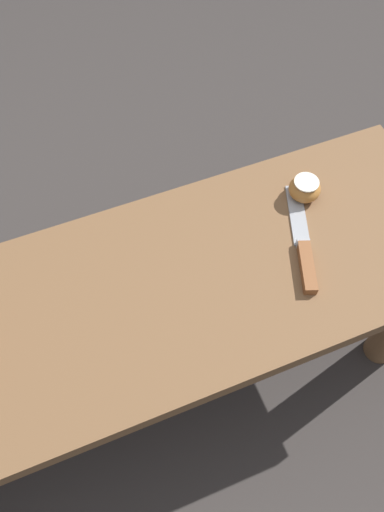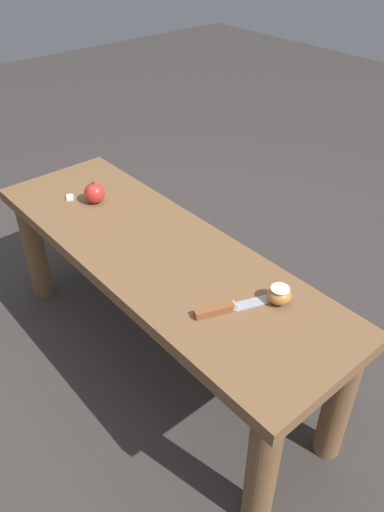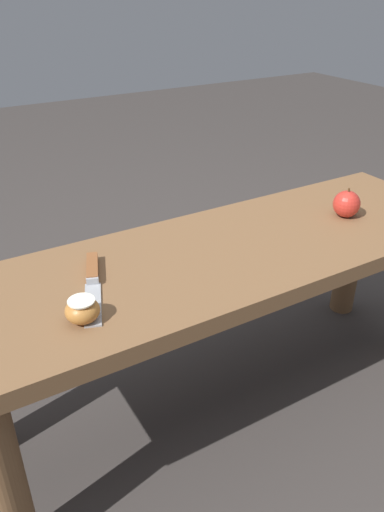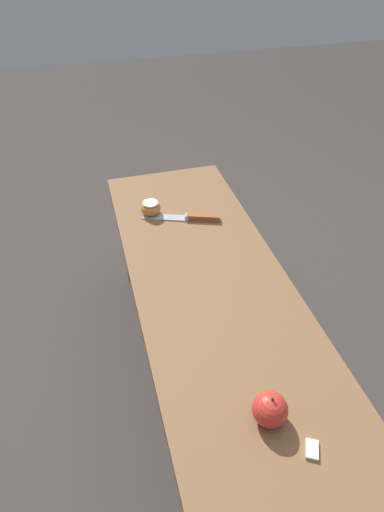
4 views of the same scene
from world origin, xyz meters
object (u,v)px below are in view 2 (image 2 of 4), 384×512
object	(u,v)px
apple_cut	(279,295)
apple_whole	(94,193)
wooden_bench	(158,274)
knife	(227,308)

from	to	relation	value
apple_cut	apple_whole	bearing A→B (deg)	6.69
apple_cut	wooden_bench	bearing A→B (deg)	13.57
knife	apple_whole	bearing A→B (deg)	107.50
knife	wooden_bench	bearing A→B (deg)	105.62
apple_whole	apple_cut	bearing A→B (deg)	-173.31
wooden_bench	apple_whole	distance (m)	0.39
apple_cut	knife	bearing A→B (deg)	62.52
wooden_bench	apple_cut	bearing A→B (deg)	-166.43
wooden_bench	knife	distance (m)	0.35
wooden_bench	knife	size ratio (longest dim) A/B	5.38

